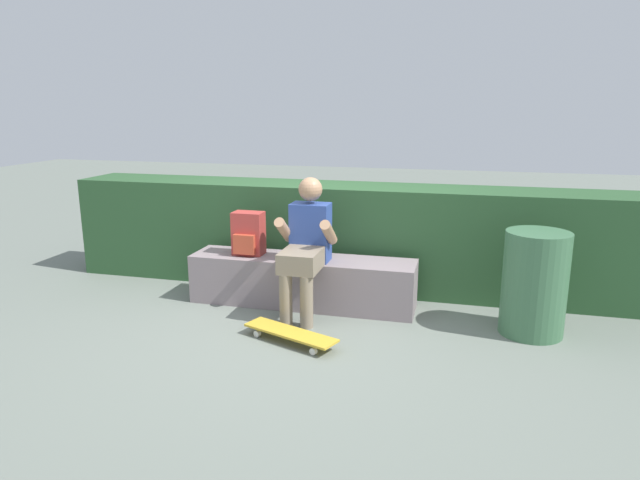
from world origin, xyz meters
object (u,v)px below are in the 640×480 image
object	(u,v)px
bench_main	(302,281)
trash_bin	(534,284)
person_skater	(306,243)
backpack_on_bench	(248,234)
skateboard_near_person	(290,333)

from	to	relation	value
bench_main	trash_bin	bearing A→B (deg)	-5.44
trash_bin	bench_main	bearing A→B (deg)	174.56
person_skater	backpack_on_bench	world-z (taller)	person_skater
backpack_on_bench	trash_bin	bearing A→B (deg)	-4.11
person_skater	backpack_on_bench	bearing A→B (deg)	161.72
skateboard_near_person	trash_bin	size ratio (longest dim) A/B	0.97
person_skater	trash_bin	bearing A→B (deg)	0.74
bench_main	backpack_on_bench	xyz separation A→B (m)	(-0.52, -0.01, 0.42)
bench_main	skateboard_near_person	xyz separation A→B (m)	(0.15, -0.85, -0.15)
trash_bin	skateboard_near_person	bearing A→B (deg)	-160.16
skateboard_near_person	trash_bin	world-z (taller)	trash_bin
bench_main	person_skater	size ratio (longest dim) A/B	1.73
skateboard_near_person	backpack_on_bench	size ratio (longest dim) A/B	2.04
person_skater	trash_bin	xyz separation A→B (m)	(1.89, 0.02, -0.22)
backpack_on_bench	trash_bin	world-z (taller)	backpack_on_bench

